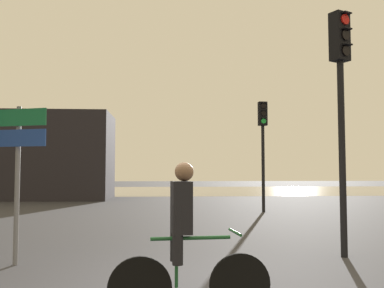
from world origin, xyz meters
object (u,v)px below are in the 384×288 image
Objects in this scene: traffic_light_near_right at (341,86)px; cyclist at (185,239)px; traffic_light_far_right at (263,135)px; direction_sign_post at (17,155)px.

traffic_light_near_right reaches higher than cyclist.
traffic_light_far_right is 2.43× the size of cyclist.
traffic_light_far_right is 12.06m from cyclist.
direction_sign_post is at bearing 52.32° from traffic_light_far_right.
direction_sign_post is (-6.12, -8.65, -1.10)m from traffic_light_far_right.
cyclist is at bearing 152.75° from direction_sign_post.
direction_sign_post is 1.52× the size of cyclist.
traffic_light_near_right reaches higher than traffic_light_far_right.
cyclist is (-3.47, -11.36, -2.08)m from traffic_light_far_right.
direction_sign_post is (-5.63, -0.32, -1.29)m from traffic_light_near_right.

